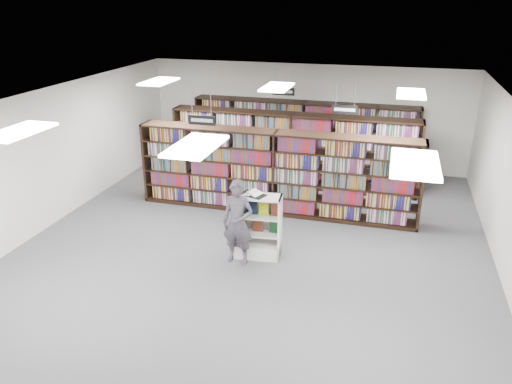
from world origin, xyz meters
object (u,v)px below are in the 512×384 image
(open_book, at_px, (252,193))
(endcap_display, at_px, (258,235))
(bookshelf_row_near, at_px, (276,173))
(shopper, at_px, (238,223))

(open_book, bearing_deg, endcap_display, 23.07)
(bookshelf_row_near, bearing_deg, open_book, -88.47)
(bookshelf_row_near, relative_size, endcap_display, 5.11)
(open_book, bearing_deg, bookshelf_row_near, 111.51)
(bookshelf_row_near, bearing_deg, endcap_display, -85.53)
(endcap_display, height_order, shopper, shopper)
(bookshelf_row_near, xyz_separation_m, open_book, (0.06, -2.32, 0.35))
(bookshelf_row_near, xyz_separation_m, endcap_display, (0.18, -2.31, -0.59))
(endcap_display, distance_m, shopper, 0.66)
(open_book, relative_size, shopper, 0.34)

